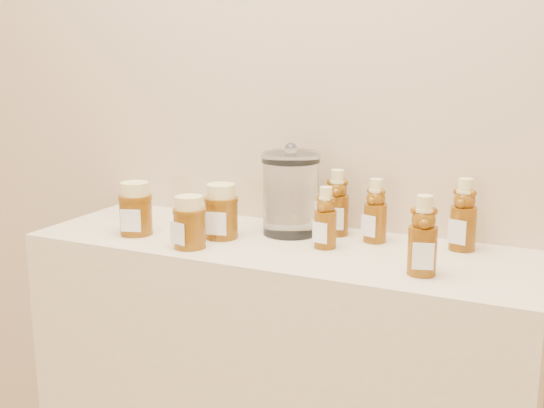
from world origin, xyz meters
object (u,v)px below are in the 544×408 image
at_px(bear_bottle_back_left, 337,198).
at_px(bear_bottle_front_left, 326,214).
at_px(honey_jar_left, 136,208).
at_px(glass_canister, 291,190).

xyz_separation_m(bear_bottle_back_left, bear_bottle_front_left, (0.02, -0.12, -0.01)).
distance_m(honey_jar_left, glass_canister, 0.38).
relative_size(bear_bottle_front_left, honey_jar_left, 1.23).
height_order(bear_bottle_back_left, glass_canister, glass_canister).
distance_m(bear_bottle_front_left, honey_jar_left, 0.47).
distance_m(bear_bottle_back_left, bear_bottle_front_left, 0.12).
relative_size(bear_bottle_front_left, glass_canister, 0.73).
bearing_deg(honey_jar_left, bear_bottle_front_left, -7.22).
xyz_separation_m(bear_bottle_back_left, honey_jar_left, (-0.45, -0.21, -0.03)).
bearing_deg(glass_canister, bear_bottle_front_left, -32.53).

